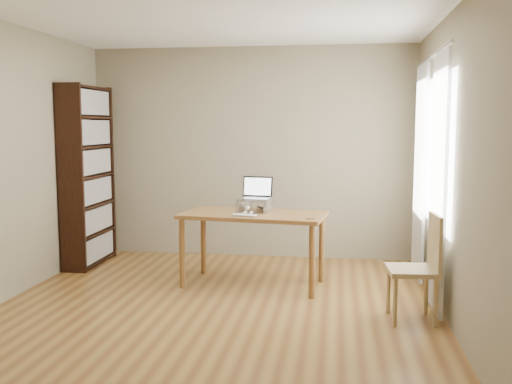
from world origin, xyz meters
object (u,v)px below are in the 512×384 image
object	(u,v)px
desk	(253,222)
cat	(251,205)
laptop	(255,193)
bookshelf	(88,176)
keyboard	(244,215)
chair	(421,264)

from	to	relation	value
desk	cat	distance (m)	0.19
desk	laptop	size ratio (longest dim) A/B	4.45
cat	bookshelf	bearing A→B (deg)	166.58
desk	keyboard	world-z (taller)	keyboard
bookshelf	laptop	xyz separation A→B (m)	(2.06, -0.49, -0.11)
desk	keyboard	size ratio (longest dim) A/B	5.60
chair	desk	bearing A→B (deg)	145.83
cat	chair	distance (m)	1.89
desk	chair	size ratio (longest dim) A/B	1.68
bookshelf	laptop	bearing A→B (deg)	-13.43
bookshelf	cat	size ratio (longest dim) A/B	4.41
desk	laptop	distance (m)	0.31
chair	bookshelf	bearing A→B (deg)	152.78
bookshelf	keyboard	bearing A→B (deg)	-22.93
laptop	cat	bearing A→B (deg)	-138.35
bookshelf	desk	world-z (taller)	bookshelf
bookshelf	cat	world-z (taller)	bookshelf
bookshelf	keyboard	world-z (taller)	bookshelf
keyboard	chair	size ratio (longest dim) A/B	0.30
laptop	chair	bearing A→B (deg)	-26.02
laptop	cat	xyz separation A→B (m)	(-0.04, -0.03, -0.13)
bookshelf	chair	distance (m)	3.95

